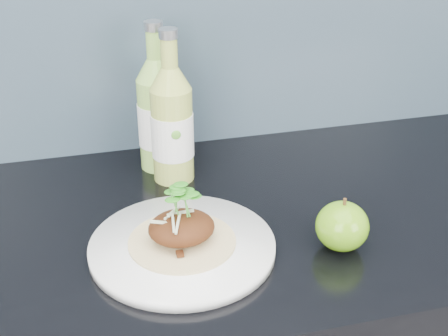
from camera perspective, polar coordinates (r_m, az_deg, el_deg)
The scene contains 5 objects.
dinner_plate at distance 0.94m, azimuth -3.83°, elevation -7.21°, with size 0.36×0.36×0.02m.
pork_taco at distance 0.92m, azimuth -3.91°, elevation -5.33°, with size 0.16×0.16×0.10m.
green_apple at distance 0.95m, azimuth 10.75°, elevation -5.25°, with size 0.10×0.10×0.09m.
cider_bottle_left at distance 1.14m, azimuth -6.05°, elevation 4.89°, with size 0.08×0.08×0.27m.
cider_bottle_right at distance 1.09m, azimuth -4.77°, elevation 3.94°, with size 0.10×0.10×0.27m.
Camera 1 is at (-0.21, 0.85, 1.45)m, focal length 50.00 mm.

